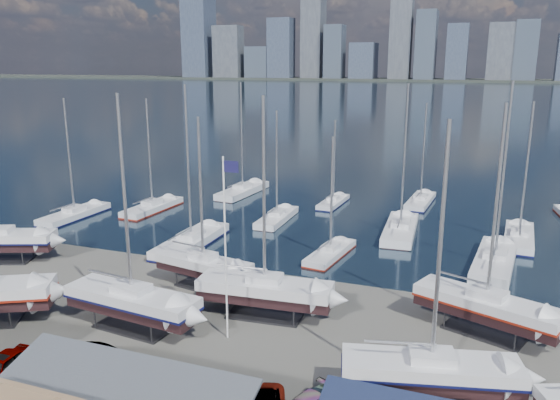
% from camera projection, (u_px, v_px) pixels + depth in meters
% --- Properties ---
extents(ground, '(1400.00, 1400.00, 0.00)m').
position_uv_depth(ground, '(244.00, 325.00, 38.64)').
color(ground, '#605E59').
rests_on(ground, ground).
extents(water, '(1400.00, 600.00, 0.40)m').
position_uv_depth(water, '(458.00, 95.00, 320.70)').
color(water, '#192A3A').
rests_on(water, ground).
extents(far_shore, '(1400.00, 80.00, 2.20)m').
position_uv_depth(far_shore, '(471.00, 80.00, 556.93)').
color(far_shore, '#2D332D').
rests_on(far_shore, ground).
extents(skyline, '(639.14, 43.80, 107.69)m').
position_uv_depth(skyline, '(465.00, 42.00, 544.64)').
color(skyline, '#475166').
rests_on(skyline, far_shore).
extents(sailboat_cradle_2, '(8.81, 3.89, 14.06)m').
position_uv_depth(sailboat_cradle_2, '(203.00, 265.00, 44.71)').
color(sailboat_cradle_2, '#2D2D33').
rests_on(sailboat_cradle_2, ground).
extents(sailboat_cradle_3, '(10.30, 3.84, 16.24)m').
position_uv_depth(sailboat_cradle_3, '(132.00, 301.00, 37.69)').
color(sailboat_cradle_3, '#2D2D33').
rests_on(sailboat_cradle_3, ground).
extents(sailboat_cradle_4, '(9.98, 3.52, 15.99)m').
position_uv_depth(sailboat_cradle_4, '(265.00, 290.00, 39.54)').
color(sailboat_cradle_4, '#2D2D33').
rests_on(sailboat_cradle_4, ground).
extents(sailboat_cradle_5, '(9.91, 4.85, 15.47)m').
position_uv_depth(sailboat_cradle_5, '(431.00, 371.00, 29.15)').
color(sailboat_cradle_5, '#2D2D33').
rests_on(sailboat_cradle_5, ground).
extents(sailboat_cradle_6, '(10.02, 6.04, 15.69)m').
position_uv_depth(sailboat_cradle_6, '(486.00, 306.00, 36.94)').
color(sailboat_cradle_6, '#2D2D33').
rests_on(sailboat_cradle_6, ground).
extents(sailboat_moored_0, '(3.09, 10.02, 14.86)m').
position_uv_depth(sailboat_moored_0, '(75.00, 216.00, 65.35)').
color(sailboat_moored_0, black).
rests_on(sailboat_moored_0, water).
extents(sailboat_moored_1, '(3.35, 9.92, 14.60)m').
position_uv_depth(sailboat_moored_1, '(153.00, 209.00, 68.45)').
color(sailboat_moored_1, black).
rests_on(sailboat_moored_1, water).
extents(sailboat_moored_2, '(3.93, 11.00, 16.29)m').
position_uv_depth(sailboat_moored_2, '(243.00, 192.00, 77.20)').
color(sailboat_moored_2, black).
rests_on(sailboat_moored_2, water).
extents(sailboat_moored_3, '(3.18, 11.30, 16.90)m').
position_uv_depth(sailboat_moored_3, '(191.00, 243.00, 55.30)').
color(sailboat_moored_3, black).
rests_on(sailboat_moored_3, water).
extents(sailboat_moored_4, '(2.64, 8.98, 13.50)m').
position_uv_depth(sailboat_moored_4, '(277.00, 219.00, 64.02)').
color(sailboat_moored_4, black).
rests_on(sailboat_moored_4, water).
extents(sailboat_moored_5, '(2.67, 7.88, 11.60)m').
position_uv_depth(sailboat_moored_5, '(333.00, 203.00, 71.34)').
color(sailboat_moored_5, black).
rests_on(sailboat_moored_5, water).
extents(sailboat_moored_6, '(3.34, 8.34, 12.13)m').
position_uv_depth(sailboat_moored_6, '(330.00, 254.00, 52.22)').
color(sailboat_moored_6, black).
rests_on(sailboat_moored_6, water).
extents(sailboat_moored_7, '(3.71, 11.30, 16.83)m').
position_uv_depth(sailboat_moored_7, '(400.00, 231.00, 59.16)').
color(sailboat_moored_7, black).
rests_on(sailboat_moored_7, water).
extents(sailboat_moored_8, '(3.25, 9.40, 13.80)m').
position_uv_depth(sailboat_moored_8, '(420.00, 202.00, 71.68)').
color(sailboat_moored_8, black).
rests_on(sailboat_moored_8, water).
extents(sailboat_moored_9, '(4.40, 11.80, 17.40)m').
position_uv_depth(sailboat_moored_9, '(494.00, 263.00, 49.73)').
color(sailboat_moored_9, black).
rests_on(sailboat_moored_9, water).
extents(sailboat_moored_10, '(3.43, 10.25, 15.10)m').
position_uv_depth(sailboat_moored_10, '(519.00, 239.00, 56.62)').
color(sailboat_moored_10, black).
rests_on(sailboat_moored_10, water).
extents(car_a, '(2.11, 4.68, 1.56)m').
position_uv_depth(car_a, '(1.00, 368.00, 31.80)').
color(car_a, gray).
rests_on(car_a, ground).
extents(car_b, '(5.25, 2.99, 1.64)m').
position_uv_depth(car_b, '(98.00, 361.00, 32.46)').
color(car_b, gray).
rests_on(car_b, ground).
extents(flagpole, '(1.09, 0.12, 12.42)m').
position_uv_depth(flagpole, '(226.00, 237.00, 35.15)').
color(flagpole, white).
rests_on(flagpole, ground).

